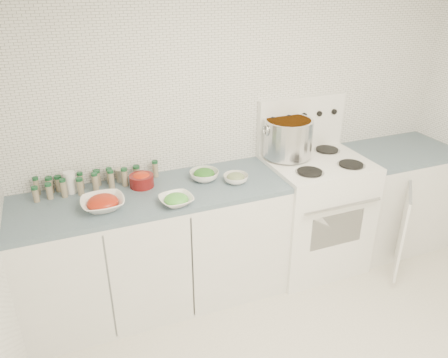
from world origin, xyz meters
TOP-DOWN VIEW (x-y plane):
  - room_walls at (0.00, 0.00)m, footprint 3.54×3.04m
  - counter_left at (-0.82, 1.19)m, footprint 1.85×0.62m
  - stove at (0.48, 1.19)m, footprint 0.76×0.70m
  - counter_right at (1.30, 1.19)m, footprint 0.89×0.92m
  - stock_pot at (0.29, 1.34)m, footprint 0.40×0.38m
  - bowl_tomato at (-1.16, 1.10)m, footprint 0.27×0.27m
  - bowl_snowpea at (-0.71, 0.98)m, footprint 0.24×0.24m
  - bowl_broccoli at (-0.43, 1.25)m, footprint 0.26×0.26m
  - bowl_zucchini at (-0.23, 1.13)m, footprint 0.20×0.20m
  - bowl_pepper at (-0.86, 1.31)m, footprint 0.17×0.17m
  - salt_canister at (-1.33, 1.40)m, footprint 0.09×0.09m
  - tin_can at (-0.98, 1.45)m, footprint 0.08×0.08m
  - spice_cluster at (-1.21, 1.40)m, footprint 0.85×0.16m

SIDE VIEW (x-z plane):
  - counter_right at x=1.30m, z-range 0.00..0.90m
  - counter_left at x=-0.82m, z-range 0.00..0.90m
  - stove at x=0.48m, z-range -0.18..1.18m
  - bowl_snowpea at x=-0.71m, z-range 0.89..0.97m
  - bowl_zucchini at x=-0.23m, z-range 0.90..0.97m
  - bowl_broccoli at x=-0.43m, z-range 0.90..0.98m
  - bowl_tomato at x=-1.16m, z-range 0.89..0.98m
  - tin_can at x=-0.98m, z-range 0.90..0.99m
  - bowl_pepper at x=-0.86m, z-range 0.90..1.00m
  - spice_cluster at x=-1.21m, z-range 0.89..1.03m
  - salt_canister at x=-1.33m, z-range 0.90..1.05m
  - stock_pot at x=0.29m, z-range 0.96..1.25m
  - room_walls at x=0.00m, z-range 0.30..2.82m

